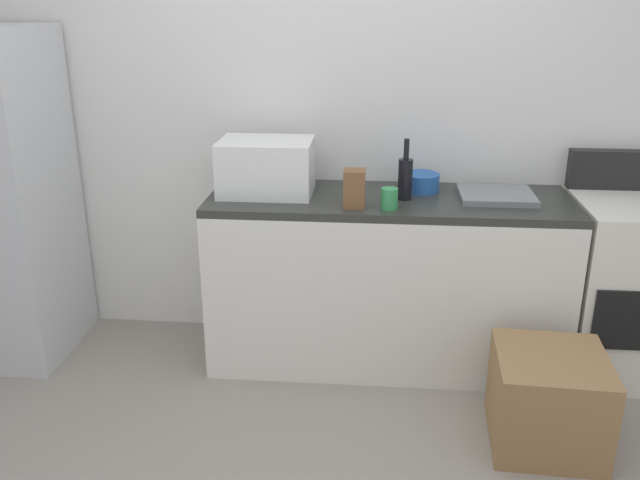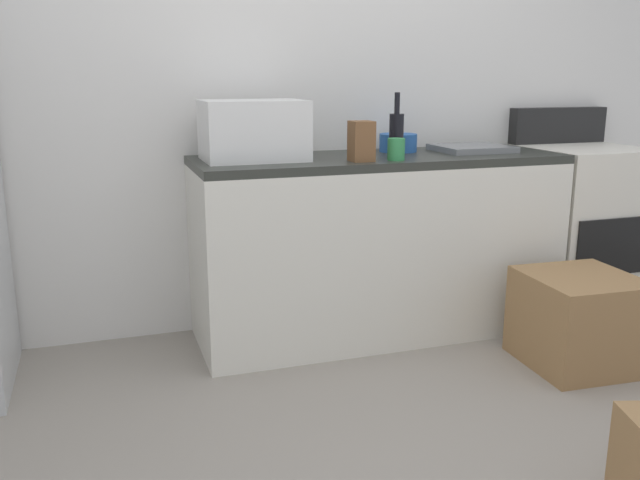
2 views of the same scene
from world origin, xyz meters
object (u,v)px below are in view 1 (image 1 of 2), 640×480
Objects in this scene: microwave at (266,167)px; wine_bottle at (405,177)px; coffee_mug at (389,199)px; knife_block at (354,189)px; stove_oven at (629,285)px; cardboard_box_large at (548,400)px; mixing_bowl at (420,182)px.

microwave is 0.69m from wine_bottle.
knife_block reaches higher than coffee_mug.
stove_oven is 1.33m from coffee_mug.
stove_oven is 3.67× the size of wine_bottle.
stove_oven reaches higher than knife_block.
knife_block is (-0.24, -0.15, -0.02)m from wine_bottle.
cardboard_box_large is (1.31, -0.69, -0.83)m from microwave.
knife_block reaches higher than mixing_bowl.
coffee_mug is (-0.08, -0.17, -0.06)m from wine_bottle.
microwave is 1.53× the size of wine_bottle.
mixing_bowl reaches higher than cardboard_box_large.
wine_bottle is at bearing 65.36° from coffee_mug.
stove_oven is 6.11× the size of knife_block.
microwave is 0.79m from mixing_bowl.
microwave is at bearing -172.08° from mixing_bowl.
microwave is 2.42× the size of mixing_bowl.
knife_block is 0.38× the size of cardboard_box_large.
cardboard_box_large is (-0.52, -0.67, -0.26)m from stove_oven.
wine_bottle is 0.63× the size of cardboard_box_large.
coffee_mug is 0.56× the size of knife_block.
knife_block is at bearing -172.38° from stove_oven.
mixing_bowl is at bearing 43.48° from knife_block.
wine_bottle reaches higher than stove_oven.
stove_oven is 1.50m from knife_block.
coffee_mug is 0.36m from mixing_bowl.
knife_block is 0.95× the size of mixing_bowl.
coffee_mug is 0.53× the size of mixing_bowl.
microwave reaches higher than cardboard_box_large.
microwave is 0.49m from knife_block.
stove_oven is 1.92m from microwave.
microwave reaches higher than knife_block.
mixing_bowl is at bearing 173.36° from stove_oven.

